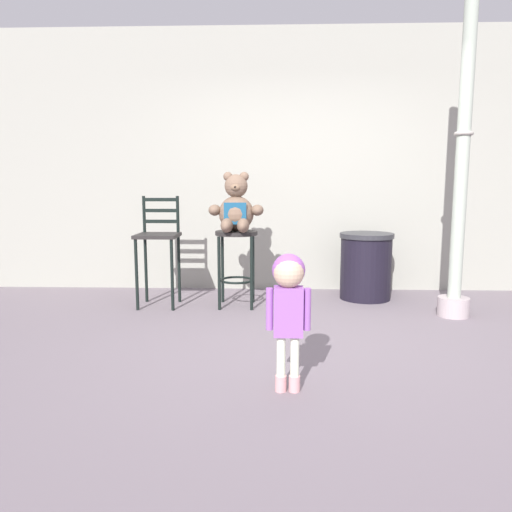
{
  "coord_description": "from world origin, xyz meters",
  "views": [
    {
      "loc": [
        -0.24,
        -3.67,
        1.24
      ],
      "look_at": [
        -0.38,
        0.25,
        0.66
      ],
      "focal_mm": 33.97,
      "sensor_mm": 36.0,
      "label": 1
    }
  ],
  "objects_px": {
    "bar_stool_with_teddy": "(236,252)",
    "child_walking": "(288,293)",
    "teddy_bear": "(236,209)",
    "trash_bin": "(366,266)",
    "lamppost": "(460,192)",
    "bar_chair_empty": "(158,242)"
  },
  "relations": [
    {
      "from": "teddy_bear",
      "to": "trash_bin",
      "type": "bearing_deg",
      "value": 16.51
    },
    {
      "from": "lamppost",
      "to": "bar_chair_empty",
      "type": "relative_size",
      "value": 2.61
    },
    {
      "from": "lamppost",
      "to": "trash_bin",
      "type": "bearing_deg",
      "value": 135.48
    },
    {
      "from": "trash_bin",
      "to": "bar_chair_empty",
      "type": "height_order",
      "value": "bar_chair_empty"
    },
    {
      "from": "trash_bin",
      "to": "bar_chair_empty",
      "type": "bearing_deg",
      "value": -170.11
    },
    {
      "from": "teddy_bear",
      "to": "bar_chair_empty",
      "type": "distance_m",
      "value": 0.87
    },
    {
      "from": "child_walking",
      "to": "lamppost",
      "type": "distance_m",
      "value": 2.45
    },
    {
      "from": "trash_bin",
      "to": "bar_chair_empty",
      "type": "distance_m",
      "value": 2.23
    },
    {
      "from": "trash_bin",
      "to": "child_walking",
      "type": "bearing_deg",
      "value": -110.59
    },
    {
      "from": "teddy_bear",
      "to": "bar_chair_empty",
      "type": "relative_size",
      "value": 0.53
    },
    {
      "from": "trash_bin",
      "to": "lamppost",
      "type": "xyz_separation_m",
      "value": [
        0.71,
        -0.69,
        0.81
      ]
    },
    {
      "from": "teddy_bear",
      "to": "lamppost",
      "type": "relative_size",
      "value": 0.2
    },
    {
      "from": "lamppost",
      "to": "bar_stool_with_teddy",
      "type": "bearing_deg",
      "value": 171.5
    },
    {
      "from": "teddy_bear",
      "to": "trash_bin",
      "type": "relative_size",
      "value": 0.82
    },
    {
      "from": "bar_stool_with_teddy",
      "to": "teddy_bear",
      "type": "distance_m",
      "value": 0.43
    },
    {
      "from": "bar_stool_with_teddy",
      "to": "trash_bin",
      "type": "distance_m",
      "value": 1.45
    },
    {
      "from": "bar_stool_with_teddy",
      "to": "bar_chair_empty",
      "type": "bearing_deg",
      "value": 179.88
    },
    {
      "from": "child_walking",
      "to": "trash_bin",
      "type": "bearing_deg",
      "value": 78.25
    },
    {
      "from": "bar_stool_with_teddy",
      "to": "child_walking",
      "type": "distance_m",
      "value": 2.12
    },
    {
      "from": "child_walking",
      "to": "bar_chair_empty",
      "type": "bearing_deg",
      "value": 130.27
    },
    {
      "from": "teddy_bear",
      "to": "child_walking",
      "type": "relative_size",
      "value": 0.7
    },
    {
      "from": "bar_stool_with_teddy",
      "to": "child_walking",
      "type": "relative_size",
      "value": 0.93
    }
  ]
}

